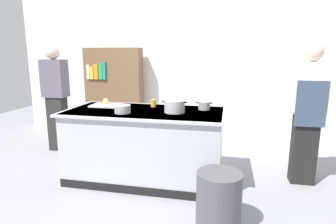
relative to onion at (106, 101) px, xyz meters
The scene contains 13 objects.
ground_plane 1.16m from the onion, 18.12° to the right, with size 10.00×10.00×0.00m, color gray.
back_wall 2.07m from the onion, 72.17° to the left, with size 6.40×0.12×3.00m, color white.
counter_island 0.81m from the onion, 18.16° to the right, with size 1.98×0.98×0.90m.
cutting_board 0.07m from the onion, 56.43° to the right, with size 0.40×0.28×0.02m, color silver.
onion is the anchor object (origin of this frame).
stock_pot 1.02m from the onion, 13.85° to the right, with size 0.31×0.24×0.15m.
sauce_pan 1.33m from the onion, ahead, with size 0.21×0.15×0.10m.
mixing_bowl 0.57m from the onion, 45.76° to the right, with size 0.19×0.19×0.10m, color #B7BABF.
juice_cup 0.65m from the onion, ahead, with size 0.07×0.07×0.10m, color yellow.
trash_bin 2.04m from the onion, 35.41° to the right, with size 0.41×0.41×0.56m, color #4C4C51.
person_chef 2.56m from the onion, ahead, with size 0.38×0.25×1.72m.
person_guest 1.28m from the onion, 152.99° to the left, with size 0.38×0.24×1.72m.
bookshelf 1.70m from the onion, 109.14° to the left, with size 1.10×0.31×1.70m.
Camera 1 is at (1.00, -3.28, 1.59)m, focal length 30.00 mm.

